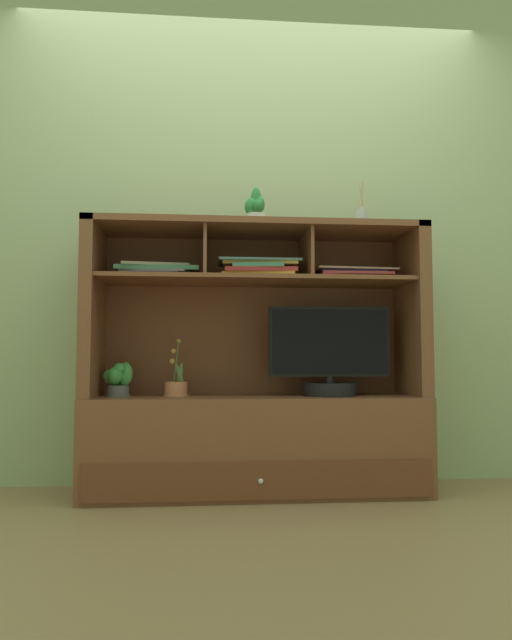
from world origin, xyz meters
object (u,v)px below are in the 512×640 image
Objects in this scene: magazine_stack_centre at (157,271)px; diffuser_bottle at (362,218)px; media_console at (256,408)px; potted_fern at (118,379)px; magazine_stack_right at (352,275)px; potted_orchid at (176,387)px; tv_monitor at (330,360)px; magazine_stack_left at (260,270)px; potted_succulent at (256,210)px.

diffuser_bottle reaches higher than magazine_stack_centre.
media_console is 1.08m from diffuser_bottle.
magazine_stack_right reaches higher than potted_fern.
diffuser_bottle reaches higher than potted_orchid.
tv_monitor is 1.02m from potted_fern.
magazine_stack_left is at bearing -176.75° from magazine_stack_right.
magazine_stack_centre is at bearing -178.09° from media_console.
media_console is 2.73× the size of tv_monitor.
magazine_stack_right is (1.14, -0.01, 0.51)m from potted_fern.
magazine_stack_right is 1.83× the size of diffuser_bottle.
magazine_stack_left is at bearing -0.96° from magazine_stack_centre.
magazine_stack_left reaches higher than potted_orchid.
magazine_stack_left reaches higher than magazine_stack_right.
potted_succulent reaches higher than magazine_stack_centre.
media_console is 5.84× the size of potted_orchid.
tv_monitor is 0.44m from magazine_stack_right.
magazine_stack_centre reaches higher than tv_monitor.
magazine_stack_right reaches higher than potted_orchid.
potted_orchid is at bearing 179.52° from magazine_stack_right.
potted_succulent is at bearing -93.96° from media_console.
potted_fern is 0.41× the size of magazine_stack_left.
tv_monitor is 3.04× the size of potted_succulent.
magazine_stack_centre reaches higher than potted_fern.
potted_orchid is at bearing 175.20° from magazine_stack_left.
magazine_stack_centre is at bearing -165.34° from potted_orchid.
potted_succulent is (-0.53, 0.00, 0.03)m from diffuser_bottle.
media_console is 0.43m from tv_monitor.
potted_orchid is at bearing 174.34° from potted_succulent.
magazine_stack_centre is (0.18, -0.02, 0.52)m from potted_fern.
diffuser_bottle reaches higher than tv_monitor.
magazine_stack_right is at bearing 142.81° from diffuser_bottle.
potted_fern is at bearing 177.27° from magazine_stack_left.
tv_monitor is at bearing 0.49° from magazine_stack_left.
media_console is at bearing 176.55° from diffuser_bottle.
magazine_stack_centre is 1.05m from diffuser_bottle.
tv_monitor is 0.94m from magazine_stack_centre.
tv_monitor is 1.51× the size of magazine_stack_centre.
potted_orchid is at bearing 0.29° from potted_fern.
magazine_stack_centre is (-0.10, -0.03, 0.56)m from potted_orchid.
media_console is at bearing 176.60° from tv_monitor.
magazine_stack_left is at bearing -2.73° from potted_fern.
magazine_stack_left reaches higher than potted_fern.
magazine_stack_centre is (-0.84, 0.01, 0.43)m from tv_monitor.
potted_fern is at bearing 179.31° from media_console.
magazine_stack_right is (0.48, 0.00, 0.66)m from media_console.
tv_monitor is at bearing -0.36° from magazine_stack_centre.
potted_fern is 0.41× the size of magazine_stack_centre.
media_console is at bearing -179.75° from magazine_stack_right.
potted_orchid is at bearing 178.62° from media_console.
magazine_stack_right is at bearing -0.29° from potted_fern.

